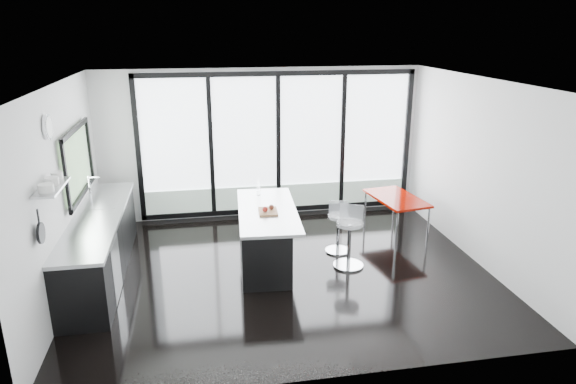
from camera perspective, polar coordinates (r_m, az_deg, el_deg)
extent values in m
cube|color=black|center=(7.80, -0.34, -8.77)|extent=(6.00, 5.00, 0.00)
cube|color=white|center=(7.00, -0.38, 12.13)|extent=(6.00, 5.00, 0.00)
cube|color=silver|center=(9.67, -2.91, 5.37)|extent=(6.00, 0.00, 2.80)
cube|color=white|center=(9.68, -1.12, 5.40)|extent=(5.00, 0.02, 2.50)
cube|color=gray|center=(9.92, -1.04, -0.46)|extent=(5.00, 0.02, 0.44)
cube|color=black|center=(9.53, -8.54, 5.00)|extent=(0.08, 0.04, 2.50)
cube|color=black|center=(9.65, -1.08, 5.35)|extent=(0.08, 0.04, 2.50)
cube|color=black|center=(9.92, 6.11, 5.61)|extent=(0.08, 0.04, 2.50)
cube|color=silver|center=(4.99, 4.60, -7.17)|extent=(6.00, 0.00, 2.80)
cube|color=silver|center=(7.41, -23.87, -0.19)|extent=(0.00, 5.00, 2.80)
cube|color=gray|center=(8.19, -22.48, 3.09)|extent=(0.02, 1.60, 0.90)
cube|color=#AAADAF|center=(6.49, -24.78, 0.49)|extent=(0.25, 0.80, 0.03)
cylinder|color=white|center=(6.90, -25.17, 6.56)|extent=(0.04, 0.30, 0.30)
cylinder|color=black|center=(6.27, -25.77, -4.13)|extent=(0.03, 0.24, 0.24)
cube|color=silver|center=(8.31, 20.48, 2.11)|extent=(0.00, 5.00, 2.80)
cube|color=black|center=(8.03, -20.12, -5.73)|extent=(0.65, 3.20, 0.87)
cube|color=#AAADAF|center=(7.86, -20.48, -2.66)|extent=(0.69, 3.24, 0.05)
cube|color=#AAADAF|center=(8.33, -19.93, -1.46)|extent=(0.45, 0.48, 0.06)
cylinder|color=silver|center=(8.28, -21.13, 0.09)|extent=(0.02, 0.02, 0.44)
cube|color=#AAADAF|center=(7.31, -18.59, -8.09)|extent=(0.03, 0.60, 0.80)
cube|color=black|center=(7.99, -2.80, -4.96)|extent=(0.82, 2.07, 0.80)
cube|color=#AAADAF|center=(7.84, -2.31, -2.09)|extent=(1.01, 2.14, 0.05)
cube|color=#9C6E47|center=(7.69, -2.24, -2.18)|extent=(0.30, 0.39, 0.03)
sphere|color=maroon|center=(7.63, -2.56, -1.92)|extent=(0.09, 0.09, 0.08)
sphere|color=#552618|center=(7.72, -1.86, -1.68)|extent=(0.08, 0.08, 0.08)
cylinder|color=silver|center=(8.44, -3.29, 0.47)|extent=(0.07, 0.07, 0.26)
cylinder|color=silver|center=(7.85, 6.79, -5.79)|extent=(0.61, 0.61, 0.73)
cylinder|color=silver|center=(8.35, 5.58, -4.58)|extent=(0.48, 0.48, 0.64)
cube|color=#7B0A00|center=(9.26, 11.84, -2.50)|extent=(0.88, 1.33, 0.66)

